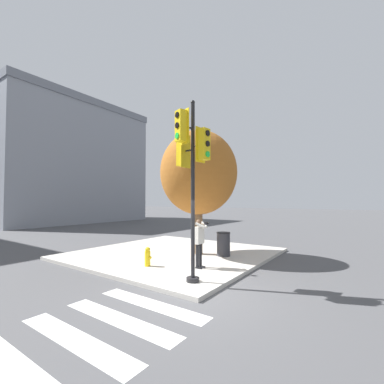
# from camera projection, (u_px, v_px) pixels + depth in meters

# --- Properties ---
(ground_plane) EXTENTS (160.00, 160.00, 0.00)m
(ground_plane) POSITION_uv_depth(u_px,v_px,m) (193.00, 293.00, 6.90)
(ground_plane) COLOR #4C4C4F
(sidewalk_corner) EXTENTS (8.00, 8.00, 0.13)m
(sidewalk_corner) POSITION_uv_depth(u_px,v_px,m) (174.00, 254.00, 11.78)
(sidewalk_corner) COLOR #BCB7AD
(sidewalk_corner) RESTS_ON ground_plane
(crosswalk_stripes) EXTENTS (4.33, 3.17, 0.01)m
(crosswalk_stripes) POSITION_uv_depth(u_px,v_px,m) (75.00, 340.00, 4.57)
(crosswalk_stripes) COLOR silver
(crosswalk_stripes) RESTS_ON ground_plane
(traffic_signal_pole) EXTENTS (0.80, 1.15, 5.36)m
(traffic_signal_pole) POSITION_uv_depth(u_px,v_px,m) (190.00, 159.00, 7.54)
(traffic_signal_pole) COLOR black
(traffic_signal_pole) RESTS_ON sidewalk_corner
(person_photographer) EXTENTS (0.50, 0.53, 1.69)m
(person_photographer) POSITION_uv_depth(u_px,v_px,m) (199.00, 239.00, 9.05)
(person_photographer) COLOR black
(person_photographer) RESTS_ON sidewalk_corner
(street_tree) EXTENTS (3.43, 3.43, 5.52)m
(street_tree) POSITION_uv_depth(u_px,v_px,m) (199.00, 173.00, 11.50)
(street_tree) COLOR brown
(street_tree) RESTS_ON sidewalk_corner
(fire_hydrant) EXTENTS (0.20, 0.26, 0.68)m
(fire_hydrant) POSITION_uv_depth(u_px,v_px,m) (148.00, 257.00, 9.26)
(fire_hydrant) COLOR yellow
(fire_hydrant) RESTS_ON sidewalk_corner
(trash_bin) EXTENTS (0.59, 0.59, 1.00)m
(trash_bin) POSITION_uv_depth(u_px,v_px,m) (223.00, 244.00, 11.01)
(trash_bin) COLOR #2D2D33
(trash_bin) RESTS_ON sidewalk_corner
(building_right) EXTENTS (16.60, 10.95, 14.01)m
(building_right) POSITION_uv_depth(u_px,v_px,m) (66.00, 164.00, 31.38)
(building_right) COLOR gray
(building_right) RESTS_ON ground_plane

